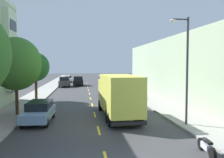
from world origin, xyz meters
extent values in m
plane|color=#38383A|center=(0.00, 30.00, 0.00)|extent=(160.00, 160.00, 0.00)
cube|color=#99968E|center=(-7.10, 28.00, 0.07)|extent=(3.20, 120.00, 0.14)
cube|color=#99968E|center=(7.10, 28.00, 0.07)|extent=(3.20, 120.00, 0.14)
cube|color=yellow|center=(0.00, 7.00, 0.00)|extent=(0.14, 2.20, 0.01)
cube|color=yellow|center=(0.00, 12.00, 0.00)|extent=(0.14, 2.20, 0.01)
cube|color=yellow|center=(0.00, 17.00, 0.00)|extent=(0.14, 2.20, 0.01)
cube|color=yellow|center=(0.00, 22.00, 0.00)|extent=(0.14, 2.20, 0.01)
cube|color=yellow|center=(0.00, 27.00, 0.00)|extent=(0.14, 2.20, 0.01)
cube|color=yellow|center=(0.00, 32.00, 0.00)|extent=(0.14, 2.20, 0.01)
cube|color=yellow|center=(0.00, 37.00, 0.00)|extent=(0.14, 2.20, 0.01)
cube|color=yellow|center=(0.00, 42.00, 0.00)|extent=(0.14, 2.20, 0.01)
cube|color=yellow|center=(0.00, 47.00, 0.00)|extent=(0.14, 2.20, 0.01)
cube|color=beige|center=(-8.95, 18.19, 10.88)|extent=(0.60, 6.91, 0.44)
cube|color=beige|center=(-8.42, 18.19, 5.76)|extent=(0.55, 3.11, 8.32)
cube|color=#1E232D|center=(-8.13, 18.19, 1.92)|extent=(0.04, 2.36, 1.10)
cube|color=#1E232D|center=(-8.13, 18.19, 5.12)|extent=(0.04, 2.36, 1.10)
cube|color=#1E232D|center=(-8.13, 18.19, 8.32)|extent=(0.04, 2.36, 1.10)
cube|color=#99AD8E|center=(13.70, 20.00, 3.69)|extent=(10.00, 36.00, 7.38)
cylinder|color=#47331E|center=(-6.40, 12.17, 1.42)|extent=(0.26, 0.26, 2.55)
ellipsoid|color=#387028|center=(-6.40, 12.17, 4.33)|extent=(4.10, 4.10, 4.37)
cylinder|color=#47331E|center=(-6.40, 20.72, 1.44)|extent=(0.31, 0.31, 2.60)
ellipsoid|color=#235B23|center=(-6.40, 20.72, 4.00)|extent=(3.14, 3.14, 3.35)
cylinder|color=#38383D|center=(6.10, 7.32, 3.80)|extent=(0.16, 0.16, 7.32)
cylinder|color=#38383D|center=(5.55, 7.32, 7.31)|extent=(1.10, 0.10, 0.10)
ellipsoid|color=silver|center=(5.05, 7.32, 7.21)|extent=(0.44, 0.28, 0.20)
cube|color=#D8D84C|center=(1.84, 9.67, 2.05)|extent=(2.63, 6.02, 2.77)
cube|color=#D8D84C|center=(1.68, 13.78, 1.76)|extent=(2.38, 1.99, 2.20)
cube|color=black|center=(1.64, 14.68, 2.24)|extent=(2.02, 0.16, 0.97)
cube|color=black|center=(1.96, 6.78, 0.43)|extent=(2.40, 0.26, 0.24)
cylinder|color=black|center=(2.73, 13.87, 0.48)|extent=(0.32, 0.97, 0.96)
cylinder|color=black|center=(0.62, 13.79, 0.48)|extent=(0.32, 0.97, 0.96)
cylinder|color=black|center=(2.97, 7.94, 0.48)|extent=(0.32, 0.97, 0.96)
cylinder|color=black|center=(0.85, 7.86, 0.48)|extent=(0.32, 0.97, 0.96)
cylinder|color=black|center=(2.93, 9.04, 0.48)|extent=(0.32, 0.97, 0.96)
cylinder|color=black|center=(0.81, 8.96, 0.48)|extent=(0.32, 0.97, 0.96)
cube|color=maroon|center=(4.33, 22.38, 0.78)|extent=(2.07, 4.85, 0.90)
cube|color=black|center=(4.33, 22.38, 1.58)|extent=(1.78, 2.83, 0.70)
cylinder|color=black|center=(5.15, 24.03, 0.33)|extent=(0.24, 0.67, 0.66)
cylinder|color=black|center=(3.42, 23.99, 0.33)|extent=(0.24, 0.67, 0.66)
cylinder|color=black|center=(5.23, 20.77, 0.33)|extent=(0.24, 0.67, 0.66)
cylinder|color=black|center=(3.50, 20.72, 0.33)|extent=(0.24, 0.67, 0.66)
cube|color=#AD1E1E|center=(4.47, 44.63, 0.64)|extent=(1.90, 4.73, 0.62)
cube|color=black|center=(4.46, 44.26, 1.23)|extent=(1.65, 2.85, 0.55)
cylinder|color=black|center=(5.30, 46.22, 0.33)|extent=(0.23, 0.66, 0.66)
cylinder|color=black|center=(3.70, 46.24, 0.33)|extent=(0.23, 0.66, 0.66)
cylinder|color=black|center=(5.24, 43.02, 0.33)|extent=(0.23, 0.66, 0.66)
cylinder|color=black|center=(3.64, 43.05, 0.33)|extent=(0.23, 0.66, 0.66)
cube|color=#333338|center=(-4.36, 38.91, 0.78)|extent=(1.96, 4.80, 0.90)
cube|color=black|center=(-4.36, 38.91, 1.58)|extent=(1.72, 2.79, 0.70)
cylinder|color=black|center=(-5.23, 37.28, 0.33)|extent=(0.22, 0.66, 0.66)
cylinder|color=black|center=(-3.50, 37.28, 0.33)|extent=(0.22, 0.66, 0.66)
cylinder|color=black|center=(-5.22, 40.54, 0.33)|extent=(0.22, 0.66, 0.66)
cylinder|color=black|center=(-3.49, 40.54, 0.33)|extent=(0.22, 0.66, 0.66)
cube|color=tan|center=(4.48, 30.96, 0.73)|extent=(2.12, 5.35, 0.80)
cube|color=black|center=(4.45, 32.13, 1.43)|extent=(1.80, 1.63, 0.60)
cylinder|color=black|center=(5.33, 32.78, 0.33)|extent=(0.24, 0.66, 0.66)
cylinder|color=black|center=(3.55, 32.74, 0.33)|extent=(0.24, 0.66, 0.66)
cylinder|color=black|center=(5.41, 29.18, 0.33)|extent=(0.24, 0.66, 0.66)
cylinder|color=black|center=(3.63, 29.14, 0.33)|extent=(0.24, 0.66, 0.66)
cube|color=#7A9EC6|center=(-4.24, 9.80, 0.64)|extent=(1.95, 4.75, 0.62)
cube|color=black|center=(-4.23, 10.17, 1.23)|extent=(1.68, 2.86, 0.55)
cylinder|color=black|center=(-5.09, 8.22, 0.33)|extent=(0.24, 0.67, 0.66)
cylinder|color=black|center=(-3.49, 8.18, 0.33)|extent=(0.24, 0.67, 0.66)
cylinder|color=black|center=(-5.00, 11.42, 0.33)|extent=(0.24, 0.67, 0.66)
cylinder|color=black|center=(-3.40, 11.37, 0.33)|extent=(0.24, 0.67, 0.66)
cube|color=silver|center=(-4.37, 51.21, 0.64)|extent=(1.86, 4.05, 0.62)
cube|color=black|center=(-4.39, 51.69, 1.23)|extent=(1.58, 1.72, 0.55)
cylinder|color=black|center=(-5.09, 49.82, 0.33)|extent=(0.24, 0.67, 0.66)
cylinder|color=black|center=(-3.57, 49.87, 0.33)|extent=(0.24, 0.67, 0.66)
cylinder|color=black|center=(-5.17, 52.54, 0.33)|extent=(0.24, 0.67, 0.66)
cylinder|color=black|center=(-3.65, 52.59, 0.33)|extent=(0.24, 0.67, 0.66)
cube|color=black|center=(-1.80, 41.14, 0.78)|extent=(1.95, 4.80, 0.90)
cube|color=black|center=(-1.80, 41.14, 1.58)|extent=(1.72, 2.78, 0.70)
cylinder|color=black|center=(-2.67, 39.51, 0.33)|extent=(0.22, 0.66, 0.66)
cylinder|color=black|center=(-0.94, 39.51, 0.33)|extent=(0.22, 0.66, 0.66)
cylinder|color=black|center=(-2.67, 42.77, 0.33)|extent=(0.22, 0.66, 0.66)
cylinder|color=black|center=(-0.93, 42.77, 0.33)|extent=(0.22, 0.66, 0.66)
cylinder|color=black|center=(4.84, 2.75, 0.30)|extent=(0.22, 0.61, 0.60)
cylinder|color=black|center=(4.66, 1.32, 0.30)|extent=(0.22, 0.61, 0.60)
cube|color=silver|center=(4.75, 2.04, 0.42)|extent=(0.38, 0.84, 0.28)
ellipsoid|color=black|center=(4.77, 2.21, 0.68)|extent=(0.24, 0.48, 0.22)
cube|color=black|center=(4.72, 1.78, 0.70)|extent=(0.29, 0.54, 0.10)
cylinder|color=silver|center=(4.83, 2.64, 0.88)|extent=(0.62, 0.11, 0.03)
camera|label=1|loc=(-1.05, -8.62, 4.27)|focal=39.17mm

